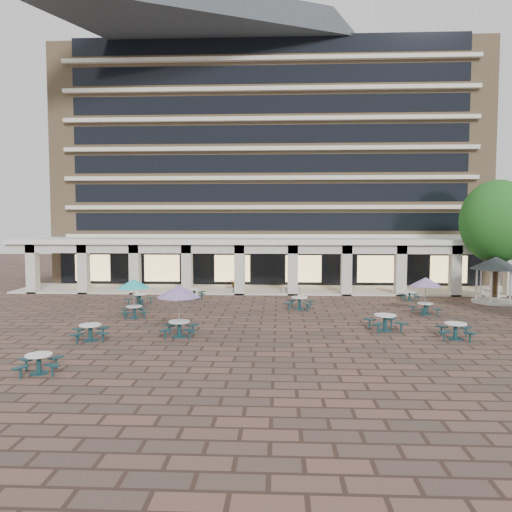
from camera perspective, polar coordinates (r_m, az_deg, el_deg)
The scene contains 18 objects.
ground at distance 27.66m, azimuth 0.45°, elevation -8.20°, with size 120.00×120.00×0.00m, color brown.
apartment_building at distance 52.93m, azimuth 1.57°, elevation 11.33°, with size 40.00×15.50×25.20m.
retail_arcade at distance 41.93m, azimuth 1.25°, elevation 0.11°, with size 42.00×6.60×4.40m.
picnic_table_0 at distance 25.96m, azimuth -18.41°, elevation -8.13°, with size 2.15×2.15×0.81m.
picnic_table_1 at distance 21.24m, azimuth -23.58°, elevation -11.05°, with size 2.01×2.01×0.76m.
picnic_table_4 at distance 30.93m, azimuth -13.80°, elevation -3.26°, with size 2.04×2.04×2.35m.
picnic_table_6 at distance 25.42m, azimuth -8.80°, elevation -4.23°, with size 2.27×2.27×2.62m.
picnic_table_7 at distance 26.89m, azimuth 21.84°, elevation -7.80°, with size 2.03×2.03×0.80m.
picnic_table_8 at distance 36.09m, azimuth -13.15°, elevation -4.71°, with size 2.00×2.00×0.75m.
picnic_table_9 at distance 33.31m, azimuth 4.99°, elevation -5.25°, with size 2.11×2.11×0.84m.
picnic_table_10 at distance 27.75m, azimuth 14.54°, elevation -7.21°, with size 2.17×2.17×0.86m.
picnic_table_11 at distance 32.95m, azimuth 18.81°, elevation -2.96°, with size 2.01×2.01×2.33m.
picnic_table_12 at distance 37.96m, azimuth -7.06°, elevation -4.20°, with size 1.88×1.88×0.76m.
picnic_table_13 at distance 38.63m, azimuth 17.15°, elevation -4.29°, with size 1.53×1.53×0.66m.
gazebo at distance 39.62m, azimuth 25.72°, elevation -1.27°, with size 3.54×3.54×3.29m.
tree_east_c at distance 41.20m, azimuth 25.85°, elevation 3.58°, with size 5.36×5.36×8.92m.
planter_left at distance 40.43m, azimuth -2.44°, elevation -3.54°, with size 1.50×0.74×1.30m.
planter_right at distance 40.29m, azimuth 4.08°, elevation -3.65°, with size 1.50×0.68×1.24m.
Camera 1 is at (1.07, -27.02, 5.85)m, focal length 35.00 mm.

